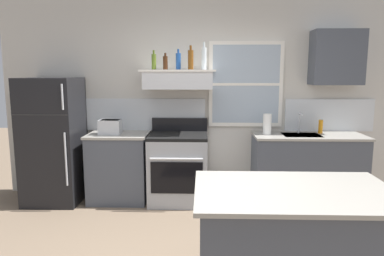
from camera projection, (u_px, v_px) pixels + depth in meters
name	position (u px, v px, depth m)	size (l,w,h in m)	color
back_wall	(200.00, 98.00, 4.94)	(5.40, 0.11, 2.70)	beige
refrigerator	(53.00, 141.00, 4.70)	(0.70, 0.72, 1.64)	black
counter_left_of_stove	(119.00, 167.00, 4.79)	(0.79, 0.63, 0.91)	#474C56
toaster	(110.00, 127.00, 4.65)	(0.30, 0.20, 0.19)	silver
stove_range	(178.00, 167.00, 4.73)	(0.76, 0.69, 1.09)	#9EA0A5
range_hood_shelf	(178.00, 79.00, 4.64)	(0.96, 0.52, 0.24)	silver
bottle_olive_oil_square	(154.00, 62.00, 4.64)	(0.06, 0.06, 0.25)	#4C601E
bottle_brown_stout	(165.00, 63.00, 4.63)	(0.06, 0.06, 0.22)	#381E0F
bottle_blue_liqueur	(178.00, 61.00, 4.65)	(0.07, 0.07, 0.26)	#1E478C
bottle_amber_wine	(191.00, 60.00, 4.61)	(0.07, 0.07, 0.31)	brown
bottle_clear_tall	(204.00, 58.00, 4.53)	(0.06, 0.06, 0.35)	silver
counter_right_with_sink	(307.00, 168.00, 4.71)	(1.43, 0.63, 0.91)	#474C56
sink_faucet	(300.00, 120.00, 4.71)	(0.03, 0.17, 0.28)	silver
paper_towel_roll	(267.00, 124.00, 4.64)	(0.11, 0.11, 0.27)	white
dish_soap_bottle	(321.00, 127.00, 4.72)	(0.06, 0.06, 0.18)	orange
kitchen_island	(292.00, 250.00, 2.55)	(1.40, 0.90, 0.91)	#474C56
upper_cabinet_right	(337.00, 58.00, 4.61)	(0.64, 0.32, 0.70)	#474C56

